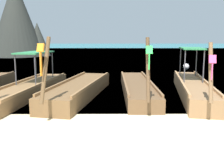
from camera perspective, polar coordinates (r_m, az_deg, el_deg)
name	(u,v)px	position (r m, az deg, el deg)	size (l,w,h in m)	color
ground	(113,145)	(5.94, 0.27, -16.20)	(120.00, 120.00, 0.00)	beige
sea_water	(111,48)	(67.84, -0.30, 6.27)	(120.00, 120.00, 0.00)	#147A89
longtail_boat_red_ribbon	(28,89)	(11.28, -19.03, -3.12)	(2.14, 7.41, 2.69)	brown
longtail_boat_orange_ribbon	(80,90)	(10.57, -7.59, -3.50)	(2.48, 6.55, 2.54)	brown
longtail_boat_green_ribbon	(137,88)	(11.14, 5.88, -3.06)	(1.28, 6.81, 2.52)	brown
longtail_boat_pink_ribbon	(193,87)	(11.23, 18.29, -2.87)	(2.26, 6.89, 2.37)	olive
karst_rock	(18,19)	(37.68, -21.11, 11.93)	(8.28, 7.61, 10.81)	#2D302B
mooring_buoy_near	(186,66)	(20.75, 16.93, 1.82)	(0.47, 0.47, 0.47)	white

